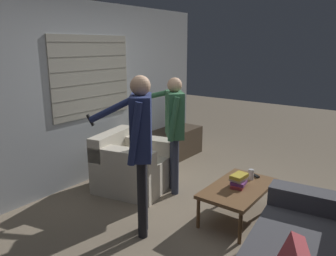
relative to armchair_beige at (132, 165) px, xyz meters
name	(u,v)px	position (x,y,z in m)	size (l,w,h in m)	color
ground_plane	(203,222)	(-0.19, -1.29, -0.33)	(16.00, 16.00, 0.00)	#7F705B
wall_back	(82,94)	(-0.19, 0.74, 0.95)	(5.20, 0.08, 2.55)	#ADB2B7
armchair_beige	(132,165)	(0.00, 0.00, 0.00)	(1.04, 1.07, 0.78)	beige
coffee_table	(238,190)	(0.13, -1.55, 0.02)	(1.00, 0.58, 0.39)	brown
tv_stand	(174,143)	(1.42, 0.31, -0.08)	(1.09, 0.53, 0.50)	#4C3D2D
tv	(174,118)	(1.42, 0.31, 0.39)	(0.80, 0.64, 0.44)	#2D2D33
person_left_standing	(140,138)	(-0.78, -0.87, 0.73)	(0.50, 0.81, 1.68)	black
person_right_standing	(174,121)	(0.26, -0.53, 0.66)	(0.51, 0.82, 1.56)	#33384C
book_stack	(239,180)	(0.13, -1.54, 0.13)	(0.23, 0.18, 0.15)	maroon
soda_can	(251,174)	(0.41, -1.57, 0.12)	(0.07, 0.07, 0.13)	silver
spare_remote	(255,175)	(0.52, -1.58, 0.07)	(0.09, 0.13, 0.02)	black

